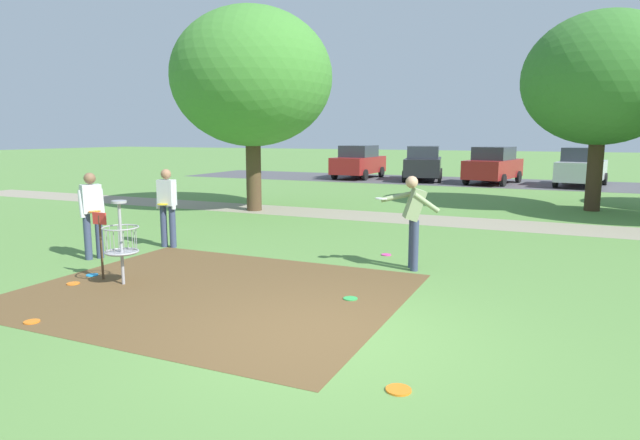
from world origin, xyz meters
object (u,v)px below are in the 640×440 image
at_px(player_waiting_left, 167,203).
at_px(frisbee_by_tee, 386,255).
at_px(player_throwing, 413,216).
at_px(tree_mid_left, 602,79).
at_px(parked_car_rightmost, 582,167).
at_px(parked_car_leftmost, 359,162).
at_px(disc_golf_basket, 119,239).
at_px(player_foreground_watching, 92,211).
at_px(tree_near_left, 252,78).
at_px(frisbee_mid_grass, 32,322).
at_px(frisbee_near_basket, 73,284).
at_px(frisbee_far_left, 399,390).
at_px(frisbee_scattered_b, 92,275).
at_px(frisbee_scattered_a, 350,299).
at_px(parked_car_center_left, 423,163).
at_px(parked_car_center_right, 493,165).

xyz_separation_m(player_waiting_left, frisbee_by_tee, (4.60, 1.17, -0.96)).
distance_m(player_throwing, tree_mid_left, 10.97).
distance_m(frisbee_by_tee, parked_car_rightmost, 18.55).
height_order(player_waiting_left, frisbee_by_tee, player_waiting_left).
bearing_deg(parked_car_leftmost, disc_golf_basket, -79.82).
bearing_deg(player_throwing, tree_mid_left, 71.44).
height_order(player_foreground_watching, tree_mid_left, tree_mid_left).
bearing_deg(parked_car_rightmost, tree_near_left, -126.29).
distance_m(player_waiting_left, tree_mid_left, 13.80).
height_order(frisbee_mid_grass, parked_car_rightmost, parked_car_rightmost).
height_order(frisbee_near_basket, frisbee_far_left, same).
bearing_deg(frisbee_scattered_b, frisbee_scattered_a, 7.10).
distance_m(disc_golf_basket, frisbee_mid_grass, 2.07).
xyz_separation_m(frisbee_far_left, parked_car_center_left, (-5.53, 23.95, 0.91)).
xyz_separation_m(player_waiting_left, parked_car_center_left, (0.94, 19.48, -0.05)).
xyz_separation_m(player_waiting_left, frisbee_scattered_a, (5.00, -1.92, -0.96)).
bearing_deg(frisbee_by_tee, player_throwing, -50.09).
bearing_deg(frisbee_scattered_a, player_foreground_watching, 175.77).
relative_size(frisbee_near_basket, frisbee_scattered_b, 1.03).
bearing_deg(player_foreground_watching, tree_mid_left, 51.54).
height_order(frisbee_far_left, parked_car_center_right, parked_car_center_right).
xyz_separation_m(frisbee_far_left, parked_car_rightmost, (2.12, 23.73, 0.91)).
relative_size(player_throwing, parked_car_rightmost, 0.39).
relative_size(tree_mid_left, parked_car_rightmost, 1.41).
bearing_deg(player_waiting_left, frisbee_mid_grass, -71.37).
relative_size(disc_golf_basket, parked_car_leftmost, 0.33).
bearing_deg(frisbee_by_tee, player_waiting_left, -165.67).
xyz_separation_m(disc_golf_basket, player_throwing, (4.14, 2.93, 0.23)).
bearing_deg(parked_car_center_left, player_foreground_watching, -94.18).
relative_size(frisbee_near_basket, frisbee_mid_grass, 1.02).
xyz_separation_m(frisbee_near_basket, parked_car_center_left, (0.41, 22.51, 0.91)).
distance_m(player_foreground_watching, parked_car_center_left, 21.04).
height_order(parked_car_center_right, parked_car_rightmost, same).
height_order(frisbee_by_tee, parked_car_rightmost, parked_car_rightmost).
distance_m(frisbee_by_tee, parked_car_center_left, 18.69).
height_order(tree_near_left, parked_car_rightmost, tree_near_left).
bearing_deg(frisbee_scattered_a, frisbee_mid_grass, -142.35).
distance_m(disc_golf_basket, parked_car_center_left, 22.16).
bearing_deg(parked_car_center_left, frisbee_near_basket, -91.05).
bearing_deg(player_foreground_watching, parked_car_rightmost, 66.15).
relative_size(frisbee_mid_grass, parked_car_leftmost, 0.05).
distance_m(tree_near_left, parked_car_center_left, 14.26).
relative_size(parked_car_center_left, parked_car_rightmost, 1.01).
xyz_separation_m(player_throwing, tree_mid_left, (3.34, 9.96, 3.17)).
bearing_deg(parked_car_leftmost, frisbee_by_tee, -68.18).
distance_m(frisbee_by_tee, frisbee_mid_grass, 6.52).
distance_m(player_foreground_watching, tree_near_left, 8.01).
height_order(player_throwing, frisbee_mid_grass, player_throwing).
distance_m(disc_golf_basket, tree_mid_left, 15.29).
xyz_separation_m(disc_golf_basket, parked_car_leftmost, (-3.99, 22.21, 0.17)).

